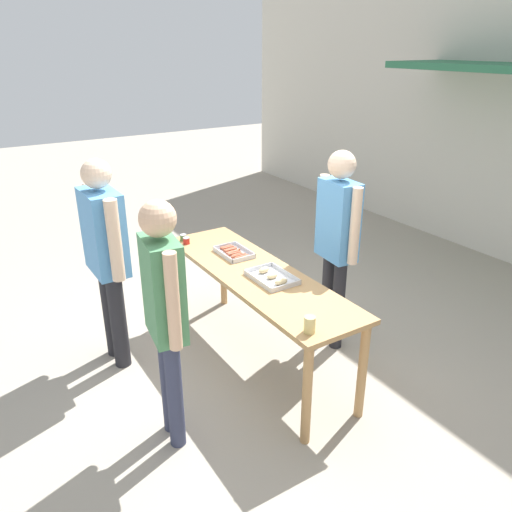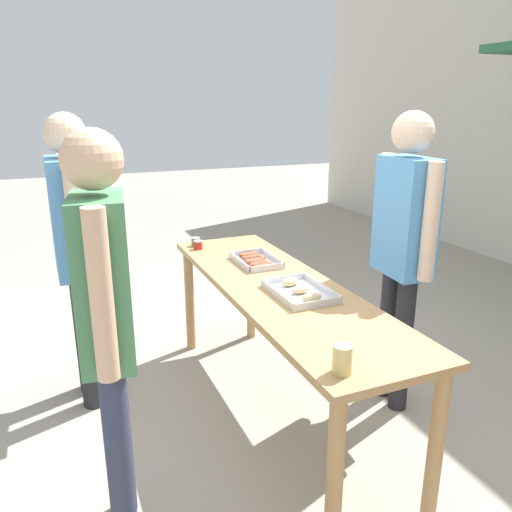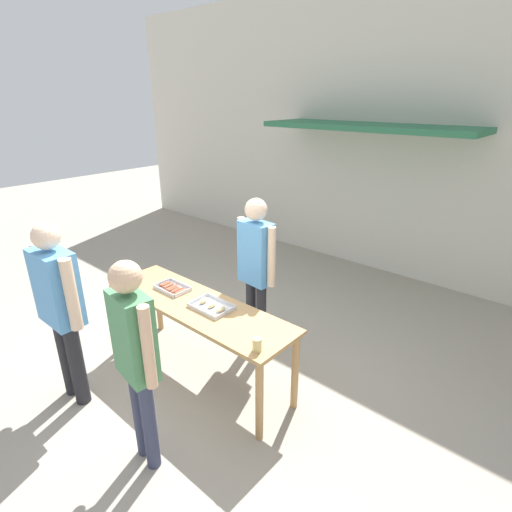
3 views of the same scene
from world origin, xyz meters
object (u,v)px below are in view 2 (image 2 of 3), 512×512
at_px(person_server_behind_table, 404,235).
at_px(condiment_jar_ketchup, 198,245).
at_px(condiment_jar_mustard, 196,242).
at_px(beer_cup, 342,359).
at_px(food_tray_sausages, 256,261).
at_px(food_tray_buns, 300,292).
at_px(person_customer_holding_hotdog, 76,239).
at_px(person_customer_with_cup, 106,306).

bearing_deg(person_server_behind_table, condiment_jar_ketchup, -132.64).
xyz_separation_m(condiment_jar_mustard, beer_cup, (2.00, 0.01, 0.03)).
height_order(condiment_jar_mustard, condiment_jar_ketchup, same).
height_order(food_tray_sausages, person_server_behind_table, person_server_behind_table).
height_order(food_tray_sausages, condiment_jar_ketchup, condiment_jar_ketchup).
xyz_separation_m(food_tray_buns, condiment_jar_ketchup, (-1.10, -0.26, 0.01)).
bearing_deg(food_tray_buns, food_tray_sausages, -179.74).
bearing_deg(condiment_jar_mustard, condiment_jar_ketchup, -5.88).
relative_size(beer_cup, person_server_behind_table, 0.06).
xyz_separation_m(condiment_jar_ketchup, person_customer_holding_hotdog, (0.25, -0.84, 0.20)).
bearing_deg(person_customer_holding_hotdog, person_server_behind_table, -114.84).
height_order(condiment_jar_mustard, person_customer_with_cup, person_customer_with_cup).
bearing_deg(person_customer_holding_hotdog, person_customer_with_cup, -178.97).
bearing_deg(condiment_jar_ketchup, food_tray_buns, 13.28).
relative_size(beer_cup, person_customer_with_cup, 0.07).
bearing_deg(person_customer_with_cup, food_tray_buns, -65.22).
distance_m(food_tray_buns, person_customer_holding_hotdog, 1.40).
relative_size(food_tray_sausages, beer_cup, 3.16).
distance_m(food_tray_buns, person_server_behind_table, 0.75).
bearing_deg(beer_cup, food_tray_buns, 163.31).
distance_m(food_tray_sausages, person_customer_with_cup, 1.44).
bearing_deg(food_tray_buns, person_server_behind_table, 92.59).
relative_size(food_tray_sausages, condiment_jar_ketchup, 5.74).
xyz_separation_m(food_tray_sausages, person_customer_with_cup, (0.94, -1.06, 0.22)).
distance_m(condiment_jar_mustard, beer_cup, 2.00).
bearing_deg(person_customer_with_cup, condiment_jar_ketchup, -21.64).
distance_m(food_tray_sausages, condiment_jar_mustard, 0.62).
distance_m(person_customer_holding_hotdog, person_customer_with_cup, 1.17).
distance_m(condiment_jar_ketchup, person_customer_with_cup, 1.65).
xyz_separation_m(food_tray_sausages, person_customer_holding_hotdog, (-0.22, -1.09, 0.21)).
bearing_deg(beer_cup, condiment_jar_mustard, -179.77).
bearing_deg(person_server_behind_table, beer_cup, -43.39).
bearing_deg(person_customer_with_cup, person_customer_holding_hotdog, 9.49).
relative_size(food_tray_buns, person_customer_holding_hotdog, 0.23).
bearing_deg(person_customer_holding_hotdog, condiment_jar_ketchup, -73.76).
distance_m(condiment_jar_mustard, condiment_jar_ketchup, 0.09).
xyz_separation_m(condiment_jar_mustard, person_customer_with_cup, (1.51, -0.81, 0.20)).
relative_size(food_tray_sausages, person_customer_with_cup, 0.21).
relative_size(condiment_jar_ketchup, beer_cup, 0.55).
xyz_separation_m(beer_cup, person_customer_holding_hotdog, (-1.65, -0.85, 0.17)).
distance_m(food_tray_buns, person_customer_with_cup, 1.13).
distance_m(food_tray_sausages, food_tray_buns, 0.62).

